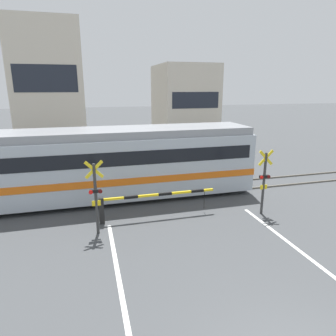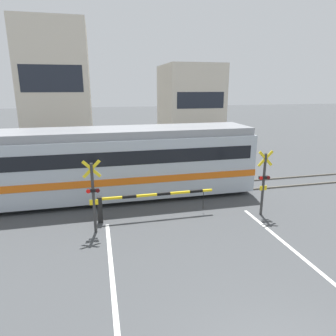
% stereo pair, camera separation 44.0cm
% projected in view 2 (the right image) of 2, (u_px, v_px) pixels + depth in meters
% --- Properties ---
extents(rail_track_near, '(50.00, 0.10, 0.08)m').
position_uv_depth(rail_track_near, '(167.00, 196.00, 15.13)').
color(rail_track_near, '#5B564C').
rests_on(rail_track_near, ground_plane).
extents(rail_track_far, '(50.00, 0.10, 0.08)m').
position_uv_depth(rail_track_far, '(161.00, 187.00, 16.48)').
color(rail_track_far, '#5B564C').
rests_on(rail_track_far, ground_plane).
extents(commuter_train, '(16.32, 2.99, 3.45)m').
position_uv_depth(commuter_train, '(88.00, 163.00, 14.49)').
color(commuter_train, '#ADB7C1').
rests_on(commuter_train, ground_plane).
extents(crossing_barrier_near, '(4.95, 0.20, 1.11)m').
position_uv_depth(crossing_barrier_near, '(135.00, 201.00, 12.46)').
color(crossing_barrier_near, black).
rests_on(crossing_barrier_near, ground_plane).
extents(crossing_barrier_far, '(4.95, 0.20, 1.11)m').
position_uv_depth(crossing_barrier_far, '(182.00, 162.00, 18.93)').
color(crossing_barrier_far, black).
rests_on(crossing_barrier_far, ground_plane).
extents(crossing_signal_left, '(0.68, 0.15, 2.86)m').
position_uv_depth(crossing_signal_left, '(93.00, 194.00, 11.11)').
color(crossing_signal_left, '#333333').
rests_on(crossing_signal_left, ground_plane).
extents(crossing_signal_right, '(0.68, 0.15, 2.86)m').
position_uv_depth(crossing_signal_right, '(264.00, 180.00, 12.67)').
color(crossing_signal_right, '#333333').
rests_on(crossing_signal_right, ground_plane).
extents(pedestrian, '(0.38, 0.24, 1.80)m').
position_uv_depth(pedestrian, '(169.00, 153.00, 20.28)').
color(pedestrian, '#23232D').
rests_on(pedestrian, ground_plane).
extents(building_left_of_street, '(5.93, 7.23, 10.97)m').
position_uv_depth(building_left_of_street, '(57.00, 86.00, 28.19)').
color(building_left_of_street, beige).
rests_on(building_left_of_street, ground_plane).
extents(building_right_of_street, '(5.49, 7.23, 7.55)m').
position_uv_depth(building_right_of_street, '(189.00, 102.00, 31.55)').
color(building_right_of_street, beige).
rests_on(building_right_of_street, ground_plane).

